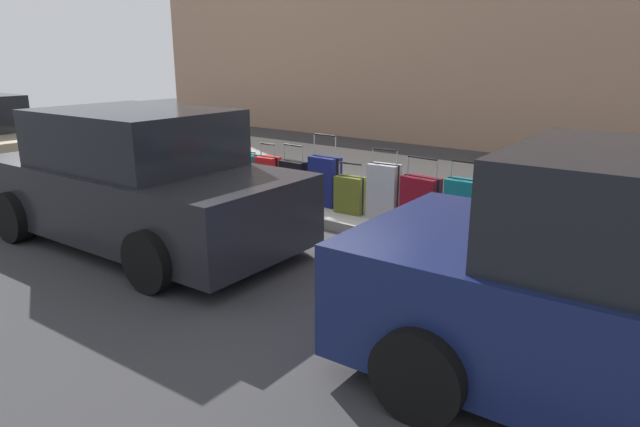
{
  "coord_description": "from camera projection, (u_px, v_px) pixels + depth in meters",
  "views": [
    {
      "loc": [
        -4.88,
        5.7,
        2.28
      ],
      "look_at": [
        -1.01,
        0.79,
        0.5
      ],
      "focal_mm": 31.48,
      "sensor_mm": 36.0,
      "label": 1
    }
  ],
  "objects": [
    {
      "name": "suitcase_olive_7",
      "position": [
        350.0,
        195.0,
        7.77
      ],
      "size": [
        0.43,
        0.23,
        0.72
      ],
      "color": "#59601E",
      "rests_on": "sidewalk_curb"
    },
    {
      "name": "suitcase_red_3",
      "position": [
        502.0,
        211.0,
        6.5
      ],
      "size": [
        0.47,
        0.24,
        1.01
      ],
      "color": "red",
      "rests_on": "sidewalk_curb"
    },
    {
      "name": "suitcase_navy_1",
      "position": [
        598.0,
        228.0,
        5.88
      ],
      "size": [
        0.4,
        0.25,
        1.07
      ],
      "color": "navy",
      "rests_on": "sidewalk_curb"
    },
    {
      "name": "suitcase_silver_6",
      "position": [
        384.0,
        192.0,
        7.47
      ],
      "size": [
        0.43,
        0.26,
        0.96
      ],
      "color": "#9EA0A8",
      "rests_on": "sidewalk_curb"
    },
    {
      "name": "suitcase_black_9",
      "position": [
        294.0,
        181.0,
        8.46
      ],
      "size": [
        0.44,
        0.22,
        0.85
      ],
      "color": "black",
      "rests_on": "sidewalk_curb"
    },
    {
      "name": "suitcase_maroon_5",
      "position": [
        420.0,
        202.0,
        7.16
      ],
      "size": [
        0.51,
        0.28,
        0.91
      ],
      "color": "maroon",
      "rests_on": "sidewalk_curb"
    },
    {
      "name": "suitcase_teal_4",
      "position": [
        461.0,
        207.0,
        6.86
      ],
      "size": [
        0.39,
        0.25,
        0.92
      ],
      "color": "#0F606B",
      "rests_on": "sidewalk_curb"
    },
    {
      "name": "fire_hydrant",
      "position": [
        217.0,
        159.0,
        9.42
      ],
      "size": [
        0.39,
        0.21,
        0.85
      ],
      "color": "#99999E",
      "rests_on": "sidewalk_curb"
    },
    {
      "name": "ground_plane",
      "position": [
        299.0,
        223.0,
        7.84
      ],
      "size": [
        40.0,
        40.0,
        0.0
      ],
      "primitive_type": "plane",
      "color": "#333335"
    },
    {
      "name": "bollard_post",
      "position": [
        190.0,
        162.0,
        9.63
      ],
      "size": [
        0.11,
        0.11,
        0.7
      ],
      "primitive_type": "cylinder",
      "color": "#333338",
      "rests_on": "sidewalk_curb"
    },
    {
      "name": "parked_car_charcoal_1",
      "position": [
        138.0,
        182.0,
        6.85
      ],
      "size": [
        4.38,
        2.19,
        1.65
      ],
      "color": "black",
      "rests_on": "ground_plane"
    },
    {
      "name": "sidewalk_curb",
      "position": [
        392.0,
        186.0,
        9.71
      ],
      "size": [
        18.0,
        5.0,
        0.14
      ],
      "primitive_type": "cube",
      "color": "gray",
      "rests_on": "ground_plane"
    },
    {
      "name": "suitcase_black_2",
      "position": [
        550.0,
        229.0,
        6.26
      ],
      "size": [
        0.41,
        0.19,
        0.84
      ],
      "color": "black",
      "rests_on": "sidewalk_curb"
    },
    {
      "name": "suitcase_navy_8",
      "position": [
        325.0,
        181.0,
        8.16
      ],
      "size": [
        0.47,
        0.26,
        1.05
      ],
      "color": "navy",
      "rests_on": "sidewalk_curb"
    },
    {
      "name": "suitcase_teal_11",
      "position": [
        249.0,
        172.0,
        9.04
      ],
      "size": [
        0.42,
        0.24,
        0.66
      ],
      "color": "#0F606B",
      "rests_on": "sidewalk_curb"
    },
    {
      "name": "suitcase_red_10",
      "position": [
        268.0,
        176.0,
        8.72
      ],
      "size": [
        0.35,
        0.25,
        0.83
      ],
      "color": "red",
      "rests_on": "sidewalk_curb"
    }
  ]
}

